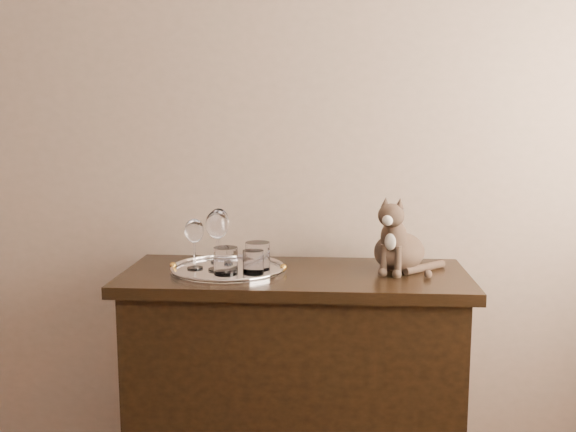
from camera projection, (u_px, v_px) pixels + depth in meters
name	position (u px, v px, depth m)	size (l,w,h in m)	color
wall_back	(147.00, 126.00, 2.51)	(4.00, 0.10, 2.70)	tan
sideboard	(295.00, 387.00, 2.30)	(1.20, 0.50, 0.85)	black
tray	(228.00, 270.00, 2.25)	(0.40, 0.40, 0.01)	white
wine_glass_b	(219.00, 235.00, 2.34)	(0.08, 0.08, 0.20)	white
wine_glass_c	(195.00, 244.00, 2.24)	(0.07, 0.07, 0.18)	silver
wine_glass_d	(217.00, 240.00, 2.21)	(0.08, 0.08, 0.21)	white
tumbler_a	(253.00, 262.00, 2.17)	(0.07, 0.07, 0.08)	white
tumbler_b	(226.00, 261.00, 2.16)	(0.08, 0.08, 0.09)	silver
tumbler_c	(258.00, 256.00, 2.23)	(0.09, 0.09, 0.10)	white
cat	(400.00, 233.00, 2.24)	(0.27, 0.25, 0.27)	#4D402E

